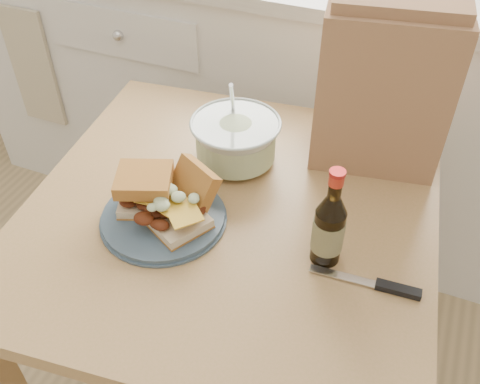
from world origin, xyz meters
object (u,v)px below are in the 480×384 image
at_px(dining_table, 230,241).
at_px(plate, 164,217).
at_px(beer_bottle, 329,228).
at_px(coleslaw_bowl, 236,141).
at_px(paper_bag, 383,87).

distance_m(dining_table, plate, 0.18).
xyz_separation_m(dining_table, plate, (-0.11, -0.09, 0.11)).
xyz_separation_m(plate, beer_bottle, (0.34, 0.03, 0.07)).
bearing_deg(coleslaw_bowl, paper_bag, 26.59).
relative_size(dining_table, beer_bottle, 4.40).
relative_size(dining_table, coleslaw_bowl, 4.58).
bearing_deg(dining_table, plate, -148.38).
bearing_deg(plate, beer_bottle, 4.88).
xyz_separation_m(dining_table, beer_bottle, (0.23, -0.06, 0.19)).
height_order(plate, coleslaw_bowl, coleslaw_bowl).
distance_m(beer_bottle, paper_bag, 0.37).
relative_size(plate, paper_bag, 0.70).
relative_size(plate, coleslaw_bowl, 1.23).
distance_m(dining_table, coleslaw_bowl, 0.23).
bearing_deg(plate, dining_table, 37.93).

